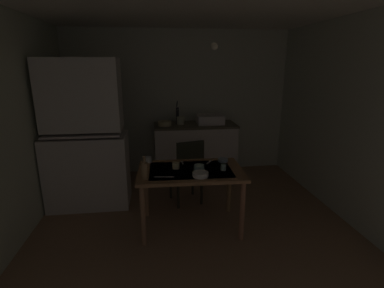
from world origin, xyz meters
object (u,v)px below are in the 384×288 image
at_px(mug_tall, 148,160).
at_px(glass_bottle, 145,170).
at_px(hutch_cabinet, 86,140).
at_px(mixing_bowl_counter, 165,123).
at_px(chair_far_side, 187,170).
at_px(hand_pump, 177,114).
at_px(sink_basin, 210,119).
at_px(dining_table, 191,177).
at_px(serving_bowl_wide, 200,174).

height_order(mug_tall, glass_bottle, glass_bottle).
relative_size(hutch_cabinet, mixing_bowl_counter, 8.92).
bearing_deg(hutch_cabinet, chair_far_side, -6.65).
xyz_separation_m(hand_pump, mixing_bowl_counter, (-0.22, -0.10, -0.13)).
distance_m(hutch_cabinet, glass_bottle, 1.27).
xyz_separation_m(chair_far_side, glass_bottle, (-0.54, -0.82, 0.34)).
bearing_deg(mixing_bowl_counter, hand_pump, 23.57).
xyz_separation_m(hand_pump, mug_tall, (-0.47, -1.36, -0.33)).
height_order(mixing_bowl_counter, glass_bottle, mixing_bowl_counter).
distance_m(hutch_cabinet, mixing_bowl_counter, 1.36).
relative_size(hutch_cabinet, mug_tall, 23.41).
relative_size(sink_basin, dining_table, 0.36).
relative_size(hand_pump, dining_table, 0.32).
bearing_deg(glass_bottle, serving_bowl_wide, -0.90).
distance_m(serving_bowl_wide, mug_tall, 0.78).
xyz_separation_m(dining_table, serving_bowl_wide, (0.08, -0.22, 0.12)).
height_order(dining_table, chair_far_side, chair_far_side).
height_order(hutch_cabinet, hand_pump, hutch_cabinet).
height_order(hand_pump, glass_bottle, hand_pump).
xyz_separation_m(mixing_bowl_counter, mug_tall, (-0.25, -1.27, -0.19)).
distance_m(dining_table, chair_far_side, 0.63).
xyz_separation_m(mixing_bowl_counter, chair_far_side, (0.26, -0.98, -0.46)).
distance_m(chair_far_side, glass_bottle, 1.04).
xyz_separation_m(hutch_cabinet, mug_tall, (0.82, -0.45, -0.16)).
bearing_deg(mug_tall, glass_bottle, -92.75).
bearing_deg(mixing_bowl_counter, chair_far_side, -74.99).
xyz_separation_m(hand_pump, dining_table, (0.01, -1.68, -0.45)).
bearing_deg(hand_pump, serving_bowl_wide, -87.28).
bearing_deg(chair_far_side, serving_bowl_wide, -86.80).
distance_m(hand_pump, mug_tall, 1.48).
xyz_separation_m(sink_basin, mug_tall, (-1.02, -1.32, -0.23)).
xyz_separation_m(mixing_bowl_counter, serving_bowl_wide, (0.31, -1.81, -0.20)).
relative_size(dining_table, chair_far_side, 1.31).
xyz_separation_m(hutch_cabinet, mixing_bowl_counter, (1.08, 0.82, 0.03)).
xyz_separation_m(dining_table, glass_bottle, (-0.51, -0.21, 0.19)).
height_order(sink_basin, hand_pump, hand_pump).
height_order(chair_far_side, serving_bowl_wide, chair_far_side).
relative_size(sink_basin, mug_tall, 5.22).
xyz_separation_m(sink_basin, serving_bowl_wide, (-0.46, -1.86, -0.24)).
distance_m(hutch_cabinet, chair_far_side, 1.42).
bearing_deg(hutch_cabinet, hand_pump, 35.31).
relative_size(mixing_bowl_counter, dining_table, 0.18).
relative_size(hutch_cabinet, dining_table, 1.63).
bearing_deg(dining_table, hutch_cabinet, 149.62).
relative_size(sink_basin, chair_far_side, 0.47).
xyz_separation_m(mixing_bowl_counter, glass_bottle, (-0.28, -1.80, -0.13)).
height_order(hutch_cabinet, sink_basin, hutch_cabinet).
relative_size(sink_basin, serving_bowl_wide, 2.55).
bearing_deg(hand_pump, sink_basin, -4.73).
height_order(sink_basin, mug_tall, sink_basin).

